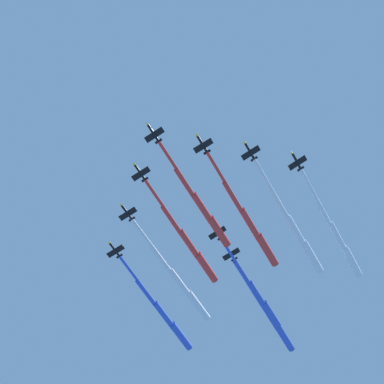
{
  "coord_description": "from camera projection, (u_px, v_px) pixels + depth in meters",
  "views": [
    {
      "loc": [
        93.89,
        71.15,
        -33.48
      ],
      "look_at": [
        0.0,
        0.0,
        174.25
      ],
      "focal_mm": 51.99,
      "sensor_mm": 36.0,
      "label": 1
    }
  ],
  "objects": [
    {
      "name": "jet_port_mid",
      "position": [
        297.0,
        233.0,
        250.29
      ],
      "size": [
        77.18,
        14.9,
        4.21
      ],
      "color": "black"
    },
    {
      "name": "jet_starboard_mid",
      "position": [
        181.0,
        284.0,
        264.29
      ],
      "size": [
        76.8,
        14.54,
        4.17
      ],
      "color": "black"
    },
    {
      "name": "jet_starboard_outer",
      "position": [
        165.0,
        316.0,
        272.51
      ],
      "size": [
        75.0,
        16.03,
        4.22
      ],
      "color": "black"
    },
    {
      "name": "jet_port_outer",
      "position": [
        339.0,
        239.0,
        251.48
      ],
      "size": [
        74.6,
        14.55,
        4.28
      ],
      "color": "black"
    },
    {
      "name": "jet_starboard_inner",
      "position": [
        191.0,
        246.0,
        254.8
      ],
      "size": [
        72.06,
        14.9,
        4.28
      ],
      "color": "black"
    },
    {
      "name": "jet_port_inner",
      "position": [
        252.0,
        226.0,
        245.23
      ],
      "size": [
        74.71,
        15.54,
        4.16
      ],
      "color": "black"
    },
    {
      "name": "jet_lead",
      "position": [
        203.0,
        209.0,
        241.89
      ],
      "size": [
        68.64,
        14.1,
        4.29
      ],
      "color": "black"
    },
    {
      "name": "jet_trail_starboard",
      "position": [
        272.0,
        318.0,
        272.83
      ],
      "size": [
        73.84,
        16.04,
        4.21
      ],
      "color": "black"
    },
    {
      "name": "jet_trail_port",
      "position": [
        258.0,
        295.0,
        265.36
      ],
      "size": [
        69.42,
        14.71,
        4.3
      ],
      "color": "black"
    }
  ]
}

